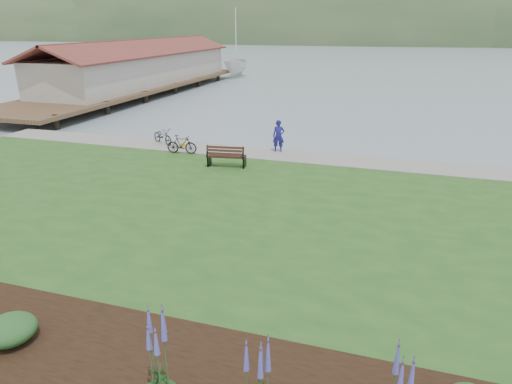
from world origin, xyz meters
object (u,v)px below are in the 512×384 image
Objects in this scene: park_bench at (226,156)px; sailboat at (236,77)px; bicycle_a at (163,136)px; person at (279,134)px.

sailboat is at bearing 101.45° from park_bench.
sailboat is at bearing 42.97° from bicycle_a.
person is 0.07× the size of sailboat.
bicycle_a is at bearing 140.96° from park_bench.
park_bench is 42.91m from sailboat.
park_bench is at bearing -91.85° from bicycle_a.
person is 40.37m from sailboat.
person is at bearing 55.51° from park_bench.
sailboat is at bearing 100.80° from person.
sailboat is (-14.16, 40.49, -0.96)m from park_bench.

